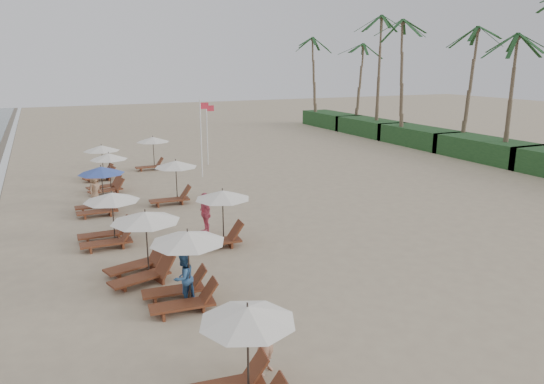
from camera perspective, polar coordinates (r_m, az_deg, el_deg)
name	(u,v)px	position (r m, az deg, el deg)	size (l,w,h in m)	color
ground	(340,285)	(17.26, 7.70, -10.28)	(160.00, 160.00, 0.00)	tan
shrub_hedge	(486,149)	(41.71, 22.95, 4.45)	(3.20, 53.00, 1.60)	#193D1C
palm_row	(488,24)	(41.86, 23.18, 17.03)	(7.00, 52.00, 12.30)	brown
lounger_station_0	(239,359)	(11.12, -3.76, -18.30)	(2.39, 2.07, 2.33)	brown
lounger_station_1	(182,269)	(15.59, -10.14, -8.48)	(2.59, 2.28, 2.31)	brown
lounger_station_2	(140,246)	(17.72, -14.65, -5.93)	(2.72, 2.42, 2.34)	brown
lounger_station_3	(107,219)	(21.41, -18.09, -2.95)	(2.59, 2.23, 2.14)	brown
lounger_station_4	(98,190)	(25.91, -19.00, 0.17)	(2.51, 2.21, 2.32)	brown
lounger_station_5	(106,173)	(30.08, -18.19, 2.01)	(2.44, 2.07, 2.23)	brown
lounger_station_6	(99,162)	(33.64, -18.89, 3.24)	(2.52, 2.22, 2.15)	brown
inland_station_0	(218,215)	(20.22, -6.05, -2.59)	(2.83, 2.24, 2.22)	brown
inland_station_1	(173,178)	(26.75, -11.11, 1.51)	(2.75, 2.24, 2.22)	brown
inland_station_2	(151,148)	(35.77, -13.43, 4.80)	(2.54, 2.24, 2.22)	brown
beachgoer_near	(265,340)	(12.38, -0.75, -16.35)	(0.61, 0.40, 1.67)	#A47359
beachgoer_mid_a	(184,278)	(15.92, -9.92, -9.49)	(0.76, 0.59, 1.56)	#2D5789
beachgoer_far_a	(205,213)	(21.89, -7.53, -2.37)	(1.06, 0.44, 1.81)	#D2546E
beachgoer_far_b	(95,189)	(27.80, -19.33, 0.28)	(0.77, 0.50, 1.57)	#A07856
flag_pole_near	(201,135)	(32.50, -7.95, 6.38)	(0.60, 0.08, 4.94)	silver
flag_pole_far	(208,131)	(36.59, -7.27, 6.87)	(0.60, 0.08, 4.43)	silver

